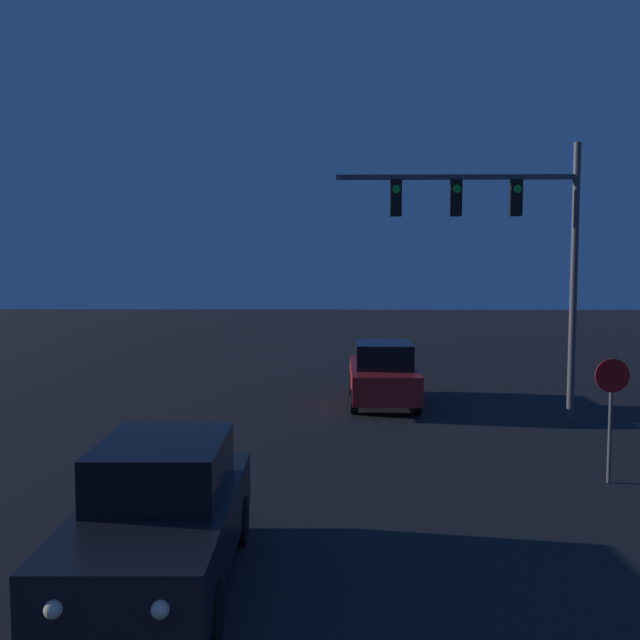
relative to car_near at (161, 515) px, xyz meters
name	(u,v)px	position (x,y,z in m)	size (l,w,h in m)	color
car_near	(161,515)	(0.00, 0.00, 0.00)	(1.94, 4.52, 1.79)	black
car_far	(383,374)	(3.54, 11.47, 0.00)	(1.89, 4.50, 1.79)	#B21E1E
traffic_signal_mast	(507,232)	(6.44, 9.28, 3.91)	(6.02, 0.30, 6.98)	#4C4C51
stop_sign	(611,398)	(7.20, 4.27, 0.69)	(0.62, 0.07, 2.30)	#4C4C51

